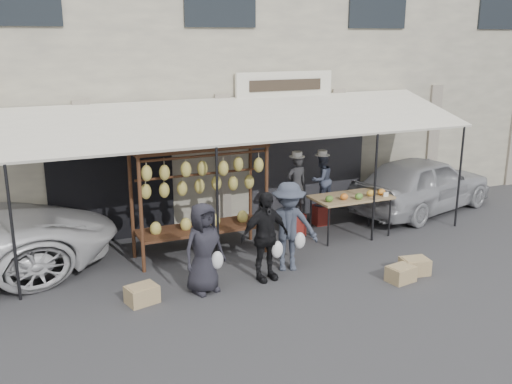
# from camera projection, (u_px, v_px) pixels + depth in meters

# --- Properties ---
(ground_plane) EXTENTS (90.00, 90.00, 0.00)m
(ground_plane) POSITION_uv_depth(u_px,v_px,m) (293.00, 280.00, 10.21)
(ground_plane) COLOR #2D2D30
(shophouse) EXTENTS (24.00, 6.15, 7.30)m
(shophouse) POSITION_uv_depth(u_px,v_px,m) (181.00, 59.00, 14.96)
(shophouse) COLOR beige
(shophouse) RESTS_ON ground_plane
(awning) EXTENTS (10.00, 2.35, 2.92)m
(awning) POSITION_uv_depth(u_px,v_px,m) (244.00, 120.00, 11.54)
(awning) COLOR silver
(awning) RESTS_ON ground_plane
(banana_rack) EXTENTS (2.60, 0.90, 2.24)m
(banana_rack) POSITION_uv_depth(u_px,v_px,m) (200.00, 179.00, 10.95)
(banana_rack) COLOR #391F12
(banana_rack) RESTS_ON ground_plane
(produce_table) EXTENTS (1.70, 0.90, 1.04)m
(produce_table) POSITION_uv_depth(u_px,v_px,m) (352.00, 198.00, 12.23)
(produce_table) COLOR tan
(produce_table) RESTS_ON ground_plane
(vendor_left) EXTENTS (0.50, 0.35, 1.30)m
(vendor_left) POSITION_uv_depth(u_px,v_px,m) (297.00, 185.00, 12.26)
(vendor_left) COLOR #2A2A2D
(vendor_left) RESTS_ON stool_left
(vendor_right) EXTENTS (0.68, 0.59, 1.21)m
(vendor_right) POSITION_uv_depth(u_px,v_px,m) (321.00, 180.00, 12.96)
(vendor_right) COLOR #3D455B
(vendor_right) RESTS_ON stool_right
(customer_left) EXTENTS (0.88, 0.69, 1.57)m
(customer_left) POSITION_uv_depth(u_px,v_px,m) (204.00, 248.00, 9.56)
(customer_left) COLOR black
(customer_left) RESTS_ON ground_plane
(customer_mid) EXTENTS (0.99, 0.51, 1.63)m
(customer_mid) POSITION_uv_depth(u_px,v_px,m) (265.00, 236.00, 10.04)
(customer_mid) COLOR black
(customer_mid) RESTS_ON ground_plane
(customer_right) EXTENTS (1.23, 0.96, 1.68)m
(customer_right) POSITION_uv_depth(u_px,v_px,m) (288.00, 227.00, 10.47)
(customer_right) COLOR #363C4A
(customer_right) RESTS_ON ground_plane
(stool_left) EXTENTS (0.42, 0.42, 0.48)m
(stool_left) POSITION_uv_depth(u_px,v_px,m) (296.00, 224.00, 12.49)
(stool_left) COLOR maroon
(stool_left) RESTS_ON ground_plane
(stool_right) EXTENTS (0.36, 0.36, 0.46)m
(stool_right) POSITION_uv_depth(u_px,v_px,m) (320.00, 215.00, 13.18)
(stool_right) COLOR maroon
(stool_right) RESTS_ON ground_plane
(crate_near_a) EXTENTS (0.52, 0.43, 0.28)m
(crate_near_a) POSITION_uv_depth(u_px,v_px,m) (401.00, 274.00, 10.13)
(crate_near_a) COLOR tan
(crate_near_a) RESTS_ON ground_plane
(crate_near_b) EXTENTS (0.55, 0.45, 0.29)m
(crate_near_b) POSITION_uv_depth(u_px,v_px,m) (415.00, 266.00, 10.45)
(crate_near_b) COLOR tan
(crate_near_b) RESTS_ON ground_plane
(crate_far) EXTENTS (0.56, 0.48, 0.29)m
(crate_far) POSITION_uv_depth(u_px,v_px,m) (142.00, 294.00, 9.31)
(crate_far) COLOR tan
(crate_far) RESTS_ON ground_plane
(sedan) EXTENTS (4.43, 2.68, 1.41)m
(sedan) POSITION_uv_depth(u_px,v_px,m) (422.00, 183.00, 14.08)
(sedan) COLOR #A8A9AD
(sedan) RESTS_ON ground_plane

